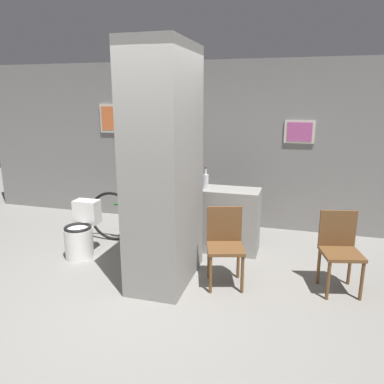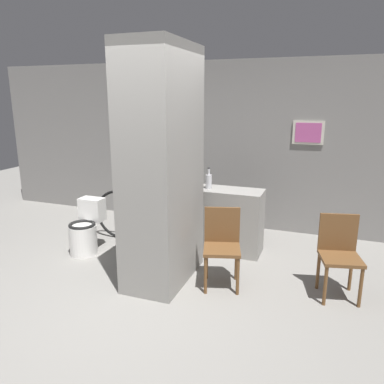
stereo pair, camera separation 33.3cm
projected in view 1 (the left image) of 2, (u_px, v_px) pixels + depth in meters
name	position (u px, v px, depth m)	size (l,w,h in m)	color
ground_plane	(139.00, 299.00, 3.91)	(14.00, 14.00, 0.00)	gray
wall_back	(202.00, 145.00, 6.04)	(8.00, 0.09, 2.60)	gray
pillar_center	(164.00, 168.00, 4.06)	(0.63, 1.08, 2.60)	gray
counter_shelf	(218.00, 219.00, 5.11)	(1.10, 0.44, 0.86)	gray
toilet	(81.00, 234.00, 4.92)	(0.36, 0.52, 0.71)	white
chair_near_pillar	(225.00, 242.00, 4.16)	(0.49, 0.49, 0.86)	brown
chair_by_doorway	(340.00, 247.00, 4.01)	(0.48, 0.48, 0.86)	brown
bicycle	(147.00, 219.00, 5.28)	(1.83, 0.42, 0.79)	black
bottle_tall	(205.00, 180.00, 5.00)	(0.08, 0.08, 0.29)	silver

